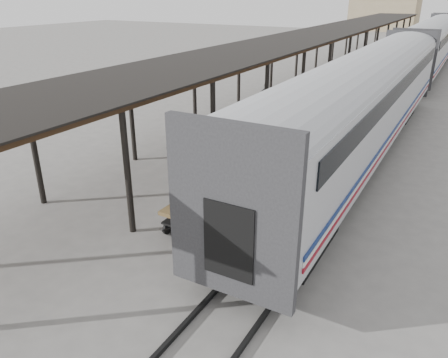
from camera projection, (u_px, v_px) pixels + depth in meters
ground at (203, 215)px, 14.76m from camera, size 160.00×160.00×0.00m
train at (431, 43)px, 39.29m from camera, size 3.45×76.01×4.01m
canopy at (328, 32)px, 33.91m from camera, size 4.90×64.30×4.15m
rails at (426, 72)px, 40.50m from camera, size 1.54×150.00×0.12m
building_left at (384, 14)px, 83.69m from camera, size 12.00×8.00×6.00m
baggage_cart at (197, 207)px, 13.86m from camera, size 1.30×2.43×0.86m
suitcase_stack at (202, 191)px, 14.02m from camera, size 1.21×1.03×0.58m
luggage_tug at (321, 91)px, 30.39m from camera, size 1.05×1.49×1.21m
porter at (192, 183)px, 12.78m from camera, size 0.53×0.73×1.85m
pedestrian at (266, 98)px, 26.72m from camera, size 1.19×0.85×1.87m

